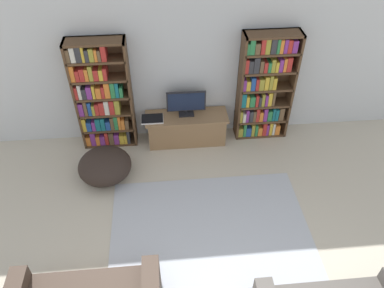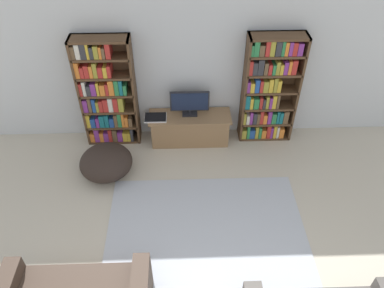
{
  "view_description": "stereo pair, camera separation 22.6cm",
  "coord_description": "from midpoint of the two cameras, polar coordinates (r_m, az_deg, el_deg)",
  "views": [
    {
      "loc": [
        -0.36,
        -0.84,
        4.09
      ],
      "look_at": [
        -0.0,
        3.04,
        0.7
      ],
      "focal_mm": 35.0,
      "sensor_mm": 36.0,
      "label": 1
    },
    {
      "loc": [
        -0.13,
        -0.85,
        4.09
      ],
      "look_at": [
        -0.0,
        3.04,
        0.7
      ],
      "focal_mm": 35.0,
      "sensor_mm": 36.0,
      "label": 2
    }
  ],
  "objects": [
    {
      "name": "area_rug",
      "position": [
        5.07,
        3.45,
        -12.73
      ],
      "size": [
        2.59,
        1.78,
        0.02
      ],
      "color": "#B2B7C1",
      "rests_on": "ground_plane"
    },
    {
      "name": "bookshelf_right",
      "position": [
        6.01,
        12.6,
        8.08
      ],
      "size": [
        0.86,
        0.3,
        1.82
      ],
      "color": "#513823",
      "rests_on": "ground_plane"
    },
    {
      "name": "television",
      "position": [
        5.89,
        0.75,
        6.28
      ],
      "size": [
        0.61,
        0.16,
        0.43
      ],
      "color": "black",
      "rests_on": "tv_stand"
    },
    {
      "name": "beanbag_ottoman",
      "position": [
        5.71,
        -11.85,
        -2.76
      ],
      "size": [
        0.78,
        0.78,
        0.43
      ],
      "primitive_type": "ellipsoid",
      "color": "#2D231E",
      "rests_on": "ground_plane"
    },
    {
      "name": "bookshelf_left",
      "position": [
        5.94,
        -11.91,
        7.4
      ],
      "size": [
        0.86,
        0.3,
        1.82
      ],
      "color": "#513823",
      "rests_on": "ground_plane"
    },
    {
      "name": "laptop",
      "position": [
        5.94,
        -4.51,
        4.02
      ],
      "size": [
        0.35,
        0.26,
        0.03
      ],
      "color": "silver",
      "rests_on": "tv_stand"
    },
    {
      "name": "tv_stand",
      "position": [
        6.14,
        0.73,
        2.42
      ],
      "size": [
        1.32,
        0.45,
        0.51
      ],
      "color": "#8E6B47",
      "rests_on": "ground_plane"
    },
    {
      "name": "wall_back",
      "position": [
        5.8,
        0.75,
        12.27
      ],
      "size": [
        8.8,
        0.06,
        2.6
      ],
      "color": "silver",
      "rests_on": "ground_plane"
    }
  ]
}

